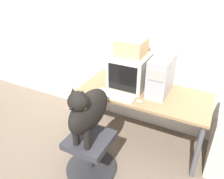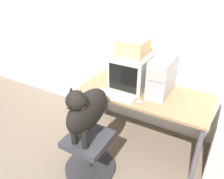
% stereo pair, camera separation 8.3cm
% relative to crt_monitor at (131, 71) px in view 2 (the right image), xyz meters
% --- Properties ---
extents(ground_plane, '(12.00, 12.00, 0.00)m').
position_rel_crt_monitor_xyz_m(ground_plane, '(0.21, -0.41, -0.90)').
color(ground_plane, '#6B5B4C').
extents(wall_back, '(8.00, 0.05, 2.60)m').
position_rel_crt_monitor_xyz_m(wall_back, '(0.21, 0.32, 0.40)').
color(wall_back, white).
rests_on(wall_back, ground_plane).
extents(desk, '(1.47, 0.67, 0.71)m').
position_rel_crt_monitor_xyz_m(desk, '(0.21, -0.08, -0.27)').
color(desk, olive).
rests_on(desk, ground_plane).
extents(crt_monitor, '(0.41, 0.45, 0.38)m').
position_rel_crt_monitor_xyz_m(crt_monitor, '(0.00, 0.00, 0.00)').
color(crt_monitor, beige).
rests_on(crt_monitor, desk).
extents(pc_tower, '(0.21, 0.47, 0.43)m').
position_rel_crt_monitor_xyz_m(pc_tower, '(0.36, 0.00, 0.02)').
color(pc_tower, '#99999E').
rests_on(pc_tower, desk).
extents(keyboard, '(0.44, 0.15, 0.03)m').
position_rel_crt_monitor_xyz_m(keyboard, '(-0.04, -0.31, -0.18)').
color(keyboard, beige).
rests_on(keyboard, desk).
extents(computer_mouse, '(0.06, 0.04, 0.03)m').
position_rel_crt_monitor_xyz_m(computer_mouse, '(0.24, -0.31, -0.18)').
color(computer_mouse, silver).
rests_on(computer_mouse, desk).
extents(office_chair, '(0.55, 0.55, 0.46)m').
position_rel_crt_monitor_xyz_m(office_chair, '(-0.10, -0.77, -0.67)').
color(office_chair, '#262628').
rests_on(office_chair, ground_plane).
extents(dog, '(0.23, 0.59, 0.62)m').
position_rel_crt_monitor_xyz_m(dog, '(-0.10, -0.77, -0.12)').
color(dog, black).
rests_on(dog, office_chair).
extents(cardboard_box, '(0.31, 0.31, 0.19)m').
position_rel_crt_monitor_xyz_m(cardboard_box, '(-0.00, 0.00, 0.28)').
color(cardboard_box, tan).
rests_on(cardboard_box, crt_monitor).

